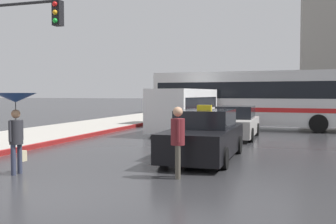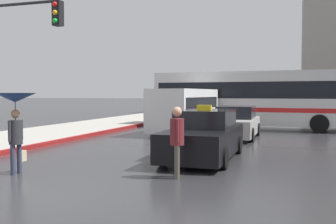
{
  "view_description": "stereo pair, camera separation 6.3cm",
  "coord_description": "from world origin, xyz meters",
  "px_view_note": "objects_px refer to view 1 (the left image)",
  "views": [
    {
      "loc": [
        4.75,
        -6.16,
        2.04
      ],
      "look_at": [
        0.64,
        6.72,
        1.4
      ],
      "focal_mm": 42.0,
      "sensor_mm": 36.0,
      "label": 1
    },
    {
      "loc": [
        4.81,
        -6.14,
        2.04
      ],
      "look_at": [
        0.64,
        6.72,
        1.4
      ],
      "focal_mm": 42.0,
      "sensor_mm": 36.0,
      "label": 2
    }
  ],
  "objects_px": {
    "ambulance_van": "(184,109)",
    "traffic_light": "(19,45)",
    "city_bus": "(249,97)",
    "pedestrian_with_umbrella": "(16,110)",
    "pedestrian_man": "(178,136)",
    "taxi": "(205,137)",
    "sedan_red": "(235,123)"
  },
  "relations": [
    {
      "from": "taxi",
      "to": "ambulance_van",
      "type": "distance_m",
      "value": 7.81
    },
    {
      "from": "taxi",
      "to": "ambulance_van",
      "type": "height_order",
      "value": "ambulance_van"
    },
    {
      "from": "ambulance_van",
      "to": "pedestrian_man",
      "type": "height_order",
      "value": "ambulance_van"
    },
    {
      "from": "ambulance_van",
      "to": "pedestrian_with_umbrella",
      "type": "distance_m",
      "value": 11.12
    },
    {
      "from": "sedan_red",
      "to": "taxi",
      "type": "bearing_deg",
      "value": 89.18
    },
    {
      "from": "taxi",
      "to": "traffic_light",
      "type": "bearing_deg",
      "value": 8.28
    },
    {
      "from": "city_bus",
      "to": "traffic_light",
      "type": "height_order",
      "value": "traffic_light"
    },
    {
      "from": "ambulance_van",
      "to": "traffic_light",
      "type": "height_order",
      "value": "traffic_light"
    },
    {
      "from": "city_bus",
      "to": "pedestrian_with_umbrella",
      "type": "distance_m",
      "value": 15.58
    },
    {
      "from": "city_bus",
      "to": "pedestrian_with_umbrella",
      "type": "height_order",
      "value": "city_bus"
    },
    {
      "from": "pedestrian_with_umbrella",
      "to": "traffic_light",
      "type": "distance_m",
      "value": 4.08
    },
    {
      "from": "city_bus",
      "to": "pedestrian_man",
      "type": "bearing_deg",
      "value": 4.02
    },
    {
      "from": "taxi",
      "to": "traffic_light",
      "type": "height_order",
      "value": "traffic_light"
    },
    {
      "from": "taxi",
      "to": "city_bus",
      "type": "xyz_separation_m",
      "value": [
        0.14,
        11.28,
        1.12
      ]
    },
    {
      "from": "city_bus",
      "to": "taxi",
      "type": "bearing_deg",
      "value": 3.95
    },
    {
      "from": "sedan_red",
      "to": "traffic_light",
      "type": "height_order",
      "value": "traffic_light"
    },
    {
      "from": "pedestrian_with_umbrella",
      "to": "pedestrian_man",
      "type": "height_order",
      "value": "pedestrian_with_umbrella"
    },
    {
      "from": "traffic_light",
      "to": "pedestrian_man",
      "type": "bearing_deg",
      "value": -18.42
    },
    {
      "from": "pedestrian_with_umbrella",
      "to": "pedestrian_man",
      "type": "xyz_separation_m",
      "value": [
        4.0,
        0.81,
        -0.61
      ]
    },
    {
      "from": "sedan_red",
      "to": "pedestrian_with_umbrella",
      "type": "height_order",
      "value": "pedestrian_with_umbrella"
    },
    {
      "from": "ambulance_van",
      "to": "traffic_light",
      "type": "distance_m",
      "value": 9.2
    },
    {
      "from": "sedan_red",
      "to": "ambulance_van",
      "type": "distance_m",
      "value": 3.07
    },
    {
      "from": "taxi",
      "to": "sedan_red",
      "type": "bearing_deg",
      "value": -90.82
    },
    {
      "from": "pedestrian_with_umbrella",
      "to": "ambulance_van",
      "type": "bearing_deg",
      "value": -2.41
    },
    {
      "from": "traffic_light",
      "to": "city_bus",
      "type": "bearing_deg",
      "value": 62.79
    },
    {
      "from": "city_bus",
      "to": "pedestrian_man",
      "type": "height_order",
      "value": "city_bus"
    },
    {
      "from": "taxi",
      "to": "city_bus",
      "type": "relative_size",
      "value": 0.42
    },
    {
      "from": "ambulance_van",
      "to": "traffic_light",
      "type": "relative_size",
      "value": 1.0
    },
    {
      "from": "sedan_red",
      "to": "city_bus",
      "type": "xyz_separation_m",
      "value": [
        0.05,
        5.14,
        1.15
      ]
    },
    {
      "from": "city_bus",
      "to": "pedestrian_man",
      "type": "distance_m",
      "value": 14.23
    },
    {
      "from": "sedan_red",
      "to": "city_bus",
      "type": "relative_size",
      "value": 0.4
    },
    {
      "from": "city_bus",
      "to": "ambulance_van",
      "type": "bearing_deg",
      "value": -30.81
    }
  ]
}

